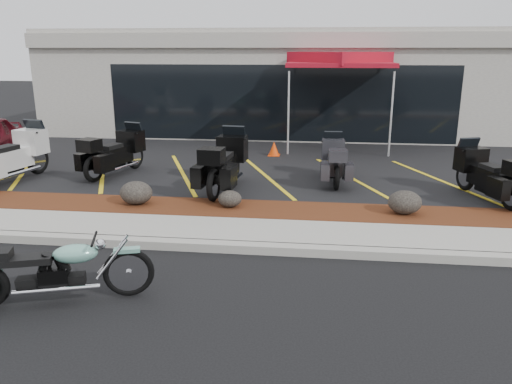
# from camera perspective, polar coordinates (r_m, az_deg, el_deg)

# --- Properties ---
(ground) EXTENTS (90.00, 90.00, 0.00)m
(ground) POSITION_cam_1_polar(r_m,az_deg,el_deg) (7.72, -3.14, -9.35)
(ground) COLOR black
(ground) RESTS_ON ground
(curb) EXTENTS (24.00, 0.25, 0.15)m
(curb) POSITION_cam_1_polar(r_m,az_deg,el_deg) (8.51, -2.11, -6.32)
(curb) COLOR gray
(curb) RESTS_ON ground
(sidewalk) EXTENTS (24.00, 1.20, 0.15)m
(sidewalk) POSITION_cam_1_polar(r_m,az_deg,el_deg) (9.15, -1.44, -4.66)
(sidewalk) COLOR gray
(sidewalk) RESTS_ON ground
(mulch_bed) EXTENTS (24.00, 1.20, 0.16)m
(mulch_bed) POSITION_cam_1_polar(r_m,az_deg,el_deg) (10.27, -0.48, -2.29)
(mulch_bed) COLOR #3A180D
(mulch_bed) RESTS_ON ground
(upper_lot) EXTENTS (26.00, 9.60, 0.15)m
(upper_lot) POSITION_cam_1_polar(r_m,az_deg,el_deg) (15.46, 2.05, 3.94)
(upper_lot) COLOR black
(upper_lot) RESTS_ON ground
(dealership_building) EXTENTS (18.00, 8.16, 4.00)m
(dealership_building) POSITION_cam_1_polar(r_m,az_deg,el_deg) (21.41, 3.55, 12.50)
(dealership_building) COLOR gray
(dealership_building) RESTS_ON ground
(boulder_left) EXTENTS (0.69, 0.57, 0.49)m
(boulder_left) POSITION_cam_1_polar(r_m,az_deg,el_deg) (10.76, -13.54, -0.08)
(boulder_left) COLOR black
(boulder_left) RESTS_ON mulch_bed
(boulder_mid) EXTENTS (0.49, 0.41, 0.35)m
(boulder_mid) POSITION_cam_1_polar(r_m,az_deg,el_deg) (10.30, -3.01, -0.78)
(boulder_mid) COLOR black
(boulder_mid) RESTS_ON mulch_bed
(boulder_right) EXTENTS (0.66, 0.55, 0.47)m
(boulder_right) POSITION_cam_1_polar(r_m,az_deg,el_deg) (10.28, 16.63, -1.13)
(boulder_right) COLOR black
(boulder_right) RESTS_ON mulch_bed
(hero_cruiser) EXTENTS (2.68, 1.41, 0.92)m
(hero_cruiser) POSITION_cam_1_polar(r_m,az_deg,el_deg) (7.10, -14.40, -8.15)
(hero_cruiser) COLOR #68A292
(hero_cruiser) RESTS_ON ground
(touring_white) EXTENTS (1.45, 2.61, 1.44)m
(touring_white) POSITION_cam_1_polar(r_m,az_deg,el_deg) (14.16, -23.84, 4.73)
(touring_white) COLOR silver
(touring_white) RESTS_ON upper_lot
(touring_black_front) EXTENTS (1.49, 2.36, 1.28)m
(touring_black_front) POSITION_cam_1_polar(r_m,az_deg,el_deg) (13.97, -13.75, 5.19)
(touring_black_front) COLOR black
(touring_black_front) RESTS_ON upper_lot
(touring_black_mid) EXTENTS (1.14, 2.46, 1.39)m
(touring_black_mid) POSITION_cam_1_polar(r_m,az_deg,el_deg) (12.24, -2.53, 4.40)
(touring_black_mid) COLOR black
(touring_black_mid) RESTS_ON upper_lot
(touring_grey) EXTENTS (0.85, 2.02, 1.16)m
(touring_grey) POSITION_cam_1_polar(r_m,az_deg,el_deg) (13.00, 8.72, 4.39)
(touring_grey) COLOR #2B2B30
(touring_grey) RESTS_ON upper_lot
(touring_black_rear) EXTENTS (1.46, 2.28, 1.24)m
(touring_black_rear) POSITION_cam_1_polar(r_m,az_deg,el_deg) (12.41, 22.95, 2.94)
(touring_black_rear) COLOR black
(touring_black_rear) RESTS_ON upper_lot
(traffic_cone) EXTENTS (0.37, 0.37, 0.43)m
(traffic_cone) POSITION_cam_1_polar(r_m,az_deg,el_deg) (15.38, 2.07, 4.98)
(traffic_cone) COLOR #D93B07
(traffic_cone) RESTS_ON upper_lot
(popup_canopy) EXTENTS (3.72, 3.72, 3.07)m
(popup_canopy) POSITION_cam_1_polar(r_m,az_deg,el_deg) (16.89, 9.52, 14.57)
(popup_canopy) COLOR silver
(popup_canopy) RESTS_ON upper_lot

